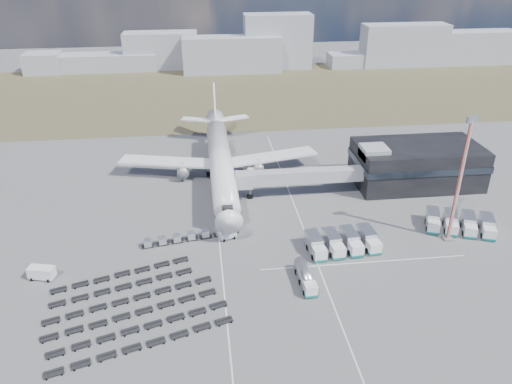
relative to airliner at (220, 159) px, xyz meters
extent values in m
plane|color=#565659|center=(0.00, -32.38, -5.29)|extent=(420.00, 420.00, 0.00)
cube|color=brown|center=(0.00, 77.62, -5.29)|extent=(420.00, 90.00, 0.01)
cube|color=silver|center=(-2.00, -27.38, -5.29)|extent=(0.25, 110.00, 0.01)
cube|color=silver|center=(16.00, -27.38, -5.29)|extent=(0.25, 110.00, 0.01)
cube|color=silver|center=(25.00, -40.38, -5.29)|extent=(40.00, 0.25, 0.01)
cube|color=black|center=(48.00, -8.38, -0.29)|extent=(30.00, 16.00, 10.00)
cube|color=#262D38|center=(48.00, -8.38, 0.91)|extent=(30.40, 16.40, 1.60)
cube|color=#939399|center=(36.00, -10.38, 4.21)|extent=(6.00, 6.00, 3.00)
cube|color=#939399|center=(18.10, -11.88, -0.19)|extent=(29.80, 3.00, 3.00)
cube|color=#939399|center=(4.70, -12.38, -0.19)|extent=(4.00, 3.60, 3.40)
cylinder|color=slate|center=(6.20, -11.88, -2.74)|extent=(0.70, 0.70, 5.10)
cylinder|color=black|center=(6.20, -11.88, -4.84)|extent=(1.40, 0.90, 1.40)
cylinder|color=white|center=(0.00, -2.38, 0.01)|extent=(5.60, 48.00, 5.60)
cone|color=white|center=(0.00, -28.88, 0.01)|extent=(5.60, 5.00, 5.60)
cone|color=white|center=(0.00, 25.62, 0.81)|extent=(5.60, 8.00, 5.60)
cube|color=black|center=(0.00, -26.88, 0.81)|extent=(2.20, 2.00, 0.80)
cube|color=white|center=(-13.00, 2.62, -1.19)|extent=(25.59, 11.38, 0.50)
cube|color=white|center=(13.00, 2.62, -1.19)|extent=(25.59, 11.38, 0.50)
cylinder|color=slate|center=(-9.50, 0.62, -2.89)|extent=(3.00, 5.00, 3.00)
cylinder|color=slate|center=(9.50, 0.62, -2.89)|extent=(3.00, 5.00, 3.00)
cube|color=white|center=(-5.50, 27.62, 1.21)|extent=(9.49, 5.63, 0.35)
cube|color=white|center=(5.50, 27.62, 1.21)|extent=(9.49, 5.63, 0.35)
cube|color=white|center=(0.00, 28.62, 6.51)|extent=(0.50, 9.06, 11.45)
cylinder|color=slate|center=(0.00, -23.38, -4.04)|extent=(0.50, 0.50, 2.50)
cylinder|color=slate|center=(-3.20, 1.62, -4.04)|extent=(0.60, 0.60, 2.50)
cylinder|color=slate|center=(3.20, 1.62, -4.04)|extent=(0.60, 0.60, 2.50)
cylinder|color=black|center=(0.00, -23.38, -4.79)|extent=(0.50, 1.20, 1.20)
cube|color=#9698A4|center=(-73.30, 120.08, -0.87)|extent=(15.38, 12.00, 8.85)
cube|color=#9698A4|center=(-45.44, 121.30, -1.52)|extent=(45.05, 12.00, 7.55)
cube|color=#9698A4|center=(-20.52, 123.13, 2.85)|extent=(33.48, 12.00, 16.29)
cube|color=#9698A4|center=(11.52, 111.78, 2.52)|extent=(44.07, 12.00, 15.62)
cube|color=#9698A4|center=(32.93, 117.35, 6.78)|extent=(30.66, 12.00, 24.14)
cube|color=#9698A4|center=(76.40, 115.81, -2.23)|extent=(37.79, 12.00, 6.12)
cube|color=#9698A4|center=(92.94, 115.20, 4.18)|extent=(39.80, 12.00, 18.95)
cube|color=#9698A4|center=(124.04, 115.53, 2.31)|extent=(48.10, 12.00, 15.20)
cube|color=white|center=(12.64, -48.67, -3.99)|extent=(2.25, 2.25, 2.06)
cube|color=#126865|center=(12.64, -48.67, -4.80)|extent=(2.34, 2.34, 0.45)
cylinder|color=silver|center=(12.44, -44.29, -3.59)|extent=(2.54, 6.82, 2.24)
cube|color=slate|center=(12.44, -44.29, -4.62)|extent=(2.45, 6.82, 0.31)
cylinder|color=black|center=(12.51, -45.63, -4.84)|extent=(2.37, 1.09, 0.99)
cube|color=white|center=(-0.26, -28.78, -4.53)|extent=(3.88, 3.08, 1.52)
cube|color=white|center=(-34.33, -38.31, -4.08)|extent=(4.93, 3.13, 2.41)
cube|color=white|center=(7.39, 0.96, -3.70)|extent=(3.55, 6.31, 2.78)
cube|color=#126865|center=(7.39, 0.96, -4.85)|extent=(3.67, 6.43, 0.45)
cube|color=white|center=(16.62, -38.49, -3.88)|extent=(2.69, 2.60, 2.38)
cube|color=#126865|center=(16.62, -38.49, -4.80)|extent=(2.81, 2.71, 0.49)
cube|color=silver|center=(16.29, -34.72, -3.45)|extent=(3.03, 5.19, 2.82)
cube|color=white|center=(20.29, -38.17, -3.88)|extent=(2.69, 2.60, 2.38)
cube|color=#126865|center=(20.29, -38.17, -4.80)|extent=(2.81, 2.71, 0.49)
cube|color=silver|center=(19.95, -34.39, -3.45)|extent=(3.03, 5.19, 2.82)
cube|color=white|center=(23.96, -37.84, -3.88)|extent=(2.69, 2.60, 2.38)
cube|color=#126865|center=(23.96, -37.84, -4.80)|extent=(2.81, 2.71, 0.49)
cube|color=silver|center=(23.62, -34.06, -3.45)|extent=(3.03, 5.19, 2.82)
cube|color=white|center=(27.63, -37.51, -3.88)|extent=(2.69, 2.60, 2.38)
cube|color=#126865|center=(27.63, -37.51, -4.80)|extent=(2.81, 2.71, 0.49)
cube|color=silver|center=(27.29, -33.73, -3.45)|extent=(3.03, 5.19, 2.82)
cube|color=white|center=(42.38, -31.64, -3.91)|extent=(3.09, 3.03, 2.33)
cube|color=#126865|center=(42.38, -31.64, -4.81)|extent=(3.23, 3.17, 0.48)
cube|color=silver|center=(43.66, -28.15, -3.49)|extent=(4.07, 5.46, 2.76)
cube|color=white|center=(45.76, -32.88, -3.91)|extent=(3.09, 3.03, 2.33)
cube|color=#126865|center=(45.76, -32.88, -4.81)|extent=(3.23, 3.17, 0.48)
cube|color=silver|center=(47.04, -29.40, -3.49)|extent=(4.07, 5.46, 2.76)
cube|color=white|center=(49.14, -34.13, -3.91)|extent=(3.09, 3.03, 2.33)
cube|color=#126865|center=(49.14, -34.13, -4.81)|extent=(3.23, 3.17, 0.48)
cube|color=silver|center=(50.42, -30.64, -3.49)|extent=(4.07, 5.46, 2.76)
cube|color=white|center=(52.52, -35.37, -3.91)|extent=(3.09, 3.03, 2.33)
cube|color=#126865|center=(52.52, -35.37, -4.81)|extent=(3.23, 3.17, 0.48)
cube|color=silver|center=(53.81, -31.89, -3.49)|extent=(4.07, 5.46, 2.76)
cube|color=black|center=(-16.20, -30.22, -5.02)|extent=(2.61, 1.89, 0.16)
cube|color=silver|center=(-16.20, -30.22, -4.24)|extent=(1.71, 1.71, 1.37)
cube|color=black|center=(-13.34, -29.66, -5.02)|extent=(2.61, 1.89, 0.16)
cube|color=silver|center=(-13.34, -29.66, -4.24)|extent=(1.71, 1.71, 1.37)
cube|color=black|center=(-10.48, -29.10, -5.02)|extent=(2.61, 1.89, 0.16)
cube|color=silver|center=(-10.48, -29.10, -4.24)|extent=(1.71, 1.71, 1.37)
cube|color=black|center=(-7.62, -28.54, -5.02)|extent=(2.61, 1.89, 0.16)
cube|color=silver|center=(-7.62, -28.54, -4.24)|extent=(1.71, 1.71, 1.37)
cube|color=black|center=(-4.75, -27.98, -5.02)|extent=(2.61, 1.89, 0.16)
cube|color=silver|center=(-4.75, -27.98, -4.24)|extent=(1.71, 1.71, 1.37)
cube|color=black|center=(-1.89, -27.42, -5.02)|extent=(2.61, 1.89, 0.16)
cube|color=silver|center=(-1.89, -27.42, -4.24)|extent=(1.71, 1.71, 1.37)
cube|color=black|center=(0.97, -26.86, -5.02)|extent=(2.61, 1.89, 0.16)
cube|color=silver|center=(0.97, -26.86, -4.24)|extent=(1.71, 1.71, 1.37)
cube|color=black|center=(-14.76, -57.53, -4.96)|extent=(28.42, 10.30, 0.66)
cube|color=black|center=(-15.94, -53.85, -4.96)|extent=(28.42, 10.30, 0.66)
cube|color=black|center=(-17.12, -50.18, -4.96)|extent=(28.42, 10.30, 0.66)
cube|color=black|center=(-18.30, -46.51, -4.96)|extent=(28.42, 10.30, 0.66)
cube|color=black|center=(-19.48, -42.83, -4.96)|extent=(24.92, 9.18, 0.66)
cube|color=black|center=(-20.66, -39.16, -4.96)|extent=(24.92, 9.18, 0.66)
cylinder|color=#A8241B|center=(44.43, -34.31, 7.36)|extent=(0.71, 0.71, 25.30)
cube|color=slate|center=(44.43, -34.31, 20.31)|extent=(2.50, 1.34, 1.21)
cube|color=#565659|center=(44.43, -34.31, -5.14)|extent=(2.02, 2.02, 0.30)
camera|label=1|loc=(-4.65, -115.33, 49.77)|focal=35.00mm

